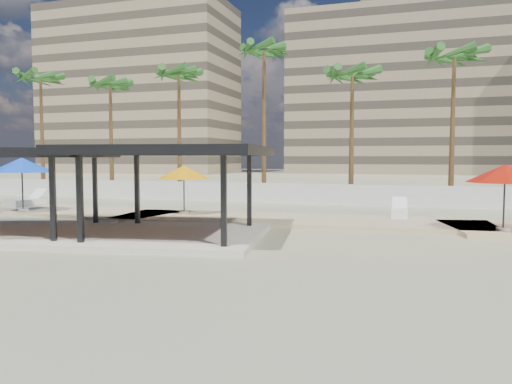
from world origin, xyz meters
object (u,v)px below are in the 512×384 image
umbrella_c (505,174)px  lounger_a (27,202)px  pavilion_west (14,184)px  lounger_b (400,212)px  pavilion_central (174,184)px

umbrella_c → lounger_a: 23.42m
pavilion_west → umbrella_c: (16.72, 5.39, 0.38)m
lounger_a → umbrella_c: bearing=-92.9°
lounger_b → pavilion_central: bearing=134.1°
lounger_b → lounger_a: bearing=91.4°
pavilion_central → pavilion_west: (-5.71, -1.25, -0.05)m
pavilion_central → lounger_b: pavilion_central is taller
lounger_a → lounger_b: (19.53, 1.16, -0.02)m
pavilion_west → lounger_a: bearing=111.1°
pavilion_west → pavilion_central: bearing=-6.9°
umbrella_c → lounger_b: bearing=137.0°
lounger_a → pavilion_central: bearing=-115.0°
lounger_b → pavilion_west: bearing=122.2°
pavilion_west → lounger_b: bearing=15.0°
pavilion_central → pavilion_west: 5.85m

